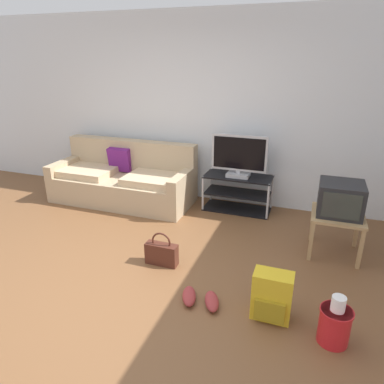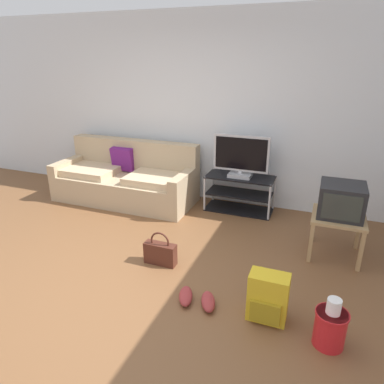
{
  "view_description": "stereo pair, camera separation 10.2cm",
  "coord_description": "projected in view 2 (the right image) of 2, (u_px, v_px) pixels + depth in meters",
  "views": [
    {
      "loc": [
        1.64,
        -2.53,
        2.09
      ],
      "look_at": [
        0.36,
        1.05,
        0.62
      ],
      "focal_mm": 32.94,
      "sensor_mm": 36.0,
      "label": 1
    },
    {
      "loc": [
        1.73,
        -2.5,
        2.09
      ],
      "look_at": [
        0.36,
        1.05,
        0.62
      ],
      "focal_mm": 32.94,
      "sensor_mm": 36.0,
      "label": 2
    }
  ],
  "objects": [
    {
      "name": "tv_stand",
      "position": [
        239.0,
        193.0,
        5.02
      ],
      "size": [
        0.95,
        0.43,
        0.51
      ],
      "color": "black",
      "rests_on": "ground_plane"
    },
    {
      "name": "wall_back",
      "position": [
        203.0,
        110.0,
        5.15
      ],
      "size": [
        9.0,
        0.1,
        2.7
      ],
      "primitive_type": "cube",
      "color": "silver",
      "rests_on": "ground_plane"
    },
    {
      "name": "side_table",
      "position": [
        338.0,
        222.0,
        3.81
      ],
      "size": [
        0.55,
        0.55,
        0.48
      ],
      "color": "tan",
      "rests_on": "ground_plane"
    },
    {
      "name": "cleaning_bucket",
      "position": [
        330.0,
        326.0,
        2.67
      ],
      "size": [
        0.25,
        0.25,
        0.42
      ],
      "color": "red",
      "rests_on": "ground_plane"
    },
    {
      "name": "backpack",
      "position": [
        268.0,
        297.0,
        2.93
      ],
      "size": [
        0.33,
        0.26,
        0.43
      ],
      "rotation": [
        0.0,
        0.0,
        -0.29
      ],
      "color": "gold",
      "rests_on": "ground_plane"
    },
    {
      "name": "handbag",
      "position": [
        160.0,
        253.0,
        3.75
      ],
      "size": [
        0.35,
        0.12,
        0.37
      ],
      "rotation": [
        0.0,
        0.0,
        0.44
      ],
      "color": "#4C2319",
      "rests_on": "ground_plane"
    },
    {
      "name": "crt_tv",
      "position": [
        341.0,
        200.0,
        3.74
      ],
      "size": [
        0.46,
        0.45,
        0.35
      ],
      "color": "#232326",
      "rests_on": "side_table"
    },
    {
      "name": "sneakers_pair",
      "position": [
        197.0,
        299.0,
        3.17
      ],
      "size": [
        0.43,
        0.3,
        0.09
      ],
      "color": "#993333",
      "rests_on": "ground_plane"
    },
    {
      "name": "ground_plane",
      "position": [
        120.0,
        281.0,
        3.51
      ],
      "size": [
        9.0,
        9.8,
        0.02
      ],
      "primitive_type": "cube",
      "color": "brown"
    },
    {
      "name": "couch",
      "position": [
        127.0,
        180.0,
        5.4
      ],
      "size": [
        2.12,
        0.88,
        0.88
      ],
      "color": "tan",
      "rests_on": "ground_plane"
    },
    {
      "name": "flat_tv",
      "position": [
        241.0,
        157.0,
        4.81
      ],
      "size": [
        0.77,
        0.22,
        0.59
      ],
      "color": "#B2B2B7",
      "rests_on": "tv_stand"
    }
  ]
}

